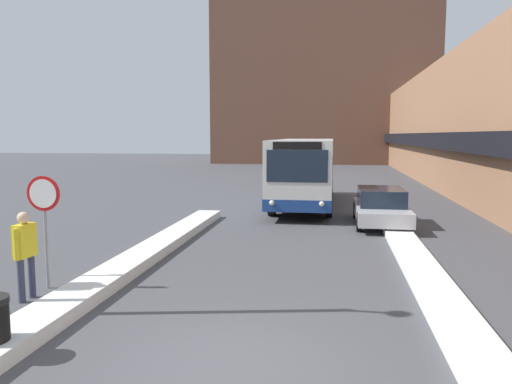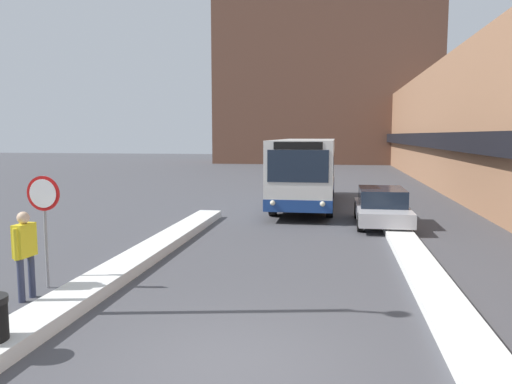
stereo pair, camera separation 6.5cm
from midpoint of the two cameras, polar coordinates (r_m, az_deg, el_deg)
ground_plane at (r=7.75m, az=-3.03°, el=-19.17°), size 160.00×160.00×0.00m
building_row_right at (r=31.99m, az=24.49°, el=6.94°), size 5.50×60.00×7.86m
building_backdrop_far at (r=61.75m, az=7.65°, el=12.40°), size 26.00×8.00×19.49m
snow_bank_left at (r=13.62m, az=-13.32°, el=-7.34°), size 0.90×15.10×0.28m
snow_bank_right at (r=12.90m, az=18.33°, el=-8.46°), size 0.90×15.94×0.20m
city_bus at (r=23.85m, az=5.55°, el=2.56°), size 2.63×10.68×3.15m
parked_car_front at (r=19.25m, az=13.98°, el=-1.60°), size 1.89×4.53×1.38m
stop_sign at (r=11.73m, az=-23.21°, el=-1.60°), size 0.76×0.08×2.49m
pedestrian at (r=11.19m, az=-25.05°, el=-5.76°), size 0.26×0.59×1.83m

